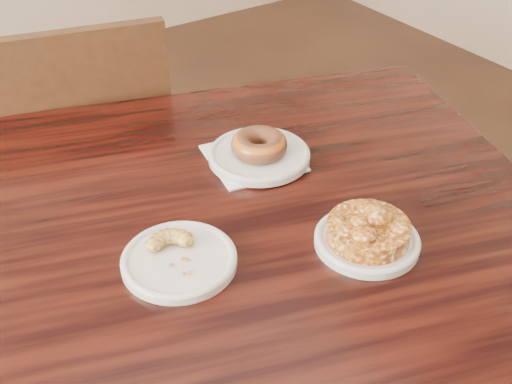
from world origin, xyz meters
TOP-DOWN VIEW (x-y plane):
  - cafe_table at (0.28, -0.01)m, footprint 1.15×1.15m
  - chair_far at (0.19, 0.75)m, footprint 0.60×0.60m
  - napkin at (0.36, 0.15)m, footprint 0.18×0.18m
  - plate_donut at (0.36, 0.14)m, footprint 0.18×0.18m
  - plate_cruller at (0.12, -0.02)m, footprint 0.17×0.17m
  - plate_fritter at (0.37, -0.13)m, footprint 0.16×0.16m
  - glazed_donut at (0.36, 0.14)m, footprint 0.10×0.10m
  - apple_fritter at (0.37, -0.13)m, footprint 0.16×0.16m
  - cruller_fragment at (0.12, -0.02)m, footprint 0.09×0.09m

SIDE VIEW (x-z plane):
  - cafe_table at x=0.28m, z-range 0.00..0.75m
  - chair_far at x=0.19m, z-range 0.00..0.90m
  - napkin at x=0.36m, z-range 0.75..0.75m
  - plate_cruller at x=0.12m, z-range 0.75..0.76m
  - plate_fritter at x=0.37m, z-range 0.75..0.76m
  - plate_donut at x=0.36m, z-range 0.75..0.77m
  - cruller_fragment at x=0.12m, z-range 0.76..0.79m
  - apple_fritter at x=0.37m, z-range 0.76..0.80m
  - glazed_donut at x=0.36m, z-range 0.77..0.80m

